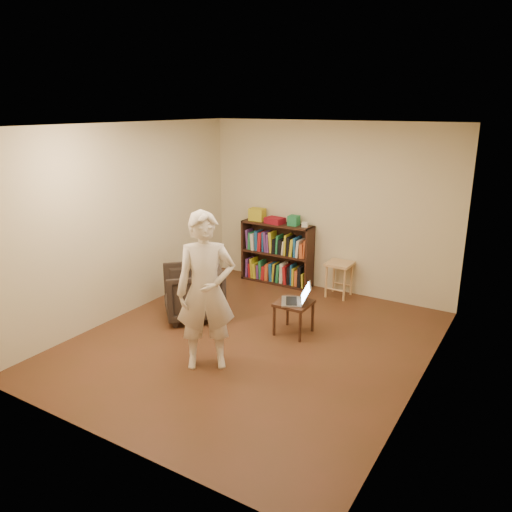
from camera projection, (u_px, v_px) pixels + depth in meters
The scene contains 15 objects.
floor at pixel (252, 342), 6.15m from camera, with size 4.50×4.50×0.00m, color #4D2F18.
ceiling at pixel (251, 125), 5.40m from camera, with size 4.50×4.50×0.00m, color silver.
wall_back at pixel (328, 208), 7.62m from camera, with size 4.00×4.00×0.00m, color beige.
wall_left at pixel (126, 221), 6.77m from camera, with size 4.50×4.50×0.00m, color beige.
wall_right at pixel (428, 269), 4.79m from camera, with size 4.50×4.50×0.00m, color beige.
bookshelf at pixel (277, 257), 8.14m from camera, with size 1.20×0.30×1.00m.
box_yellow at pixel (257, 214), 8.14m from camera, with size 0.24×0.18×0.20m, color gold.
red_cloth at pixel (275, 220), 7.94m from camera, with size 0.29×0.21×0.10m, color maroon.
box_green at pixel (294, 220), 7.81m from camera, with size 0.16×0.16×0.16m, color #217B46.
box_white at pixel (305, 225), 7.72m from camera, with size 0.09×0.09×0.07m, color silver.
stool at pixel (339, 269), 7.54m from camera, with size 0.37×0.37×0.54m.
armchair at pixel (193, 292), 6.81m from camera, with size 0.76×0.79×0.72m, color #2B221C.
side_table at pixel (294, 307), 6.31m from camera, with size 0.42×0.42×0.43m.
laptop at pixel (297, 298), 6.25m from camera, with size 0.48×0.48×0.25m.
person at pixel (206, 291), 5.38m from camera, with size 0.64×0.42×1.76m, color beige.
Camera 1 is at (2.93, -4.75, 2.81)m, focal length 35.00 mm.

